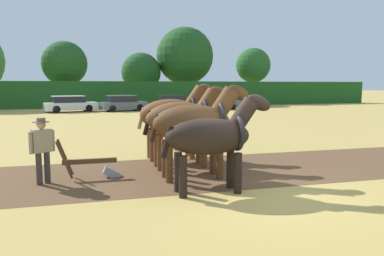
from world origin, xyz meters
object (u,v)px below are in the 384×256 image
farmer_at_plow (42,146)px  parked_car_left (123,103)px  tree_center (65,64)px  draft_horse_trail_right (174,114)px  parked_car_center (217,102)px  draft_horse_trail_left (184,119)px  draft_horse_lead_left (213,136)px  parked_car_center_left (173,103)px  tree_far_right (253,65)px  draft_horse_lead_right (196,123)px  tree_right (185,56)px  farmer_beside_team (168,124)px  parked_car_far_left (70,104)px  plow (95,166)px  tree_center_right (141,72)px

farmer_at_plow → parked_car_left: bearing=138.4°
tree_center → farmer_at_plow: size_ratio=4.38×
draft_horse_trail_right → parked_car_center: bearing=67.7°
draft_horse_trail_left → tree_center: bearing=99.0°
draft_horse_lead_left → parked_car_center_left: draft_horse_lead_left is taller
tree_center → draft_horse_lead_left: tree_center is taller
tree_far_right → draft_horse_trail_right: 38.19m
parked_car_left → draft_horse_lead_right: bearing=-103.0°
draft_horse_trail_right → tree_right: bearing=75.4°
draft_horse_trail_left → parked_car_left: bearing=89.4°
farmer_at_plow → farmer_beside_team: bearing=103.4°
tree_right → parked_car_center: size_ratio=2.17×
tree_far_right → farmer_at_plow: size_ratio=4.41×
draft_horse_trail_right → parked_car_far_left: size_ratio=0.57×
draft_horse_lead_left → farmer_beside_team: size_ratio=1.61×
tree_right → plow: size_ratio=5.92×
draft_horse_trail_left → parked_car_far_left: bearing=100.2°
tree_center_right → plow: tree_center_right is taller
tree_right → parked_car_center_left: size_ratio=2.44×
farmer_at_plow → parked_car_center: (14.20, 24.42, -0.23)m
draft_horse_trail_right → farmer_at_plow: 4.41m
draft_horse_lead_left → draft_horse_trail_left: draft_horse_trail_left is taller
farmer_at_plow → parked_car_far_left: 25.17m
draft_horse_lead_left → tree_center_right: bearing=84.9°
farmer_at_plow → parked_car_left: 25.48m
parked_car_far_left → draft_horse_trail_right: bearing=-93.6°
tree_center_right → draft_horse_lead_right: bearing=-97.9°
parked_car_center_left → tree_right: bearing=69.0°
plow → parked_car_far_left: (-0.68, 24.94, 0.38)m
parked_car_far_left → parked_car_center: (13.65, -0.74, 0.01)m
plow → farmer_beside_team: size_ratio=0.99×
tree_right → plow: tree_right is taller
draft_horse_lead_left → parked_car_far_left: size_ratio=0.56×
draft_horse_trail_left → parked_car_center_left: 24.79m
tree_center_right → farmer_beside_team: bearing=-98.4°
farmer_at_plow → draft_horse_lead_right: bearing=51.5°
draft_horse_trail_left → parked_car_center: size_ratio=0.60×
tree_right → draft_horse_trail_right: 35.53m
draft_horse_lead_left → parked_car_left: draft_horse_lead_left is taller
tree_center_right → parked_car_left: size_ratio=1.44×
tree_center_right → tree_right: size_ratio=0.66×
draft_horse_lead_left → parked_car_center_left: (6.19, 26.68, -0.58)m
parked_car_center_left → parked_car_center: size_ratio=0.89×
tree_far_right → draft_horse_lead_right: 40.56m
tree_right → farmer_beside_team: tree_right is taller
tree_center → tree_right: 14.44m
tree_far_right → draft_horse_trail_right: (-19.44, -32.70, -3.41)m
draft_horse_trail_left → parked_car_far_left: draft_horse_trail_left is taller
draft_horse_lead_right → draft_horse_trail_right: bearing=90.0°
draft_horse_lead_right → draft_horse_trail_left: (0.06, 1.33, 0.00)m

